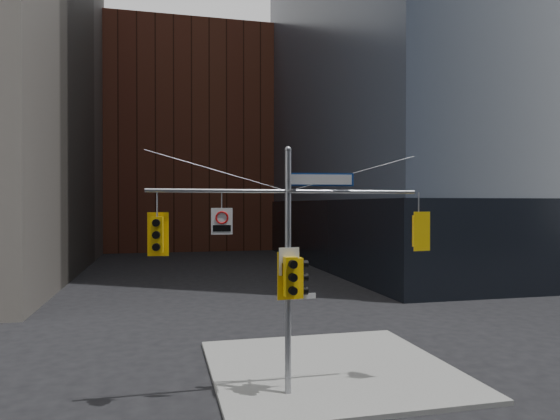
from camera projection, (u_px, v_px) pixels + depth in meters
name	position (u px, v px, depth m)	size (l,w,h in m)	color
sidewalk_corner	(331.00, 368.00, 16.85)	(8.00, 8.00, 0.15)	gray
podium_ne	(483.00, 231.00, 50.11)	(36.40, 36.40, 6.00)	black
brick_midrise	(187.00, 144.00, 68.75)	(26.00, 20.00, 28.00)	brown
signal_assembly	(288.00, 246.00, 14.39)	(8.00, 0.80, 7.30)	#909398
traffic_light_west_arm	(157.00, 235.00, 13.54)	(0.57, 0.49, 1.21)	yellow
traffic_light_east_arm	(419.00, 231.00, 15.36)	(0.57, 0.49, 1.20)	yellow
traffic_light_pole_side	(299.00, 278.00, 14.48)	(0.44, 0.38, 1.16)	yellow
traffic_light_pole_front	(290.00, 276.00, 14.14)	(0.66, 0.54, 1.38)	yellow
street_sign_blade	(321.00, 180.00, 14.60)	(1.95, 0.28, 0.38)	navy
regulatory_sign_arm	(222.00, 220.00, 13.92)	(0.60, 0.09, 0.74)	silver
regulatory_sign_pole	(289.00, 262.00, 14.28)	(0.61, 0.08, 0.79)	silver
street_blade_ew	(303.00, 296.00, 14.52)	(0.79, 0.10, 0.16)	silver
street_blade_ns	(284.00, 295.00, 14.85)	(0.14, 0.76, 0.15)	#145926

